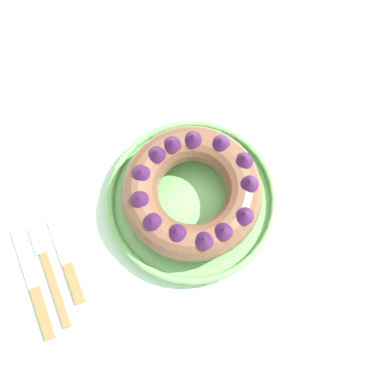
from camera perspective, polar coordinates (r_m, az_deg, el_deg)
ground_plane at (r=1.65m, az=-0.34°, el=-9.77°), size 8.00×8.00×0.00m
dining_table at (r=0.99m, az=-0.56°, el=-4.42°), size 1.45×1.15×0.74m
serving_dish at (r=0.92m, az=0.00°, el=-0.85°), size 0.29×0.29×0.03m
bundt_cake at (r=0.87m, az=0.01°, el=0.04°), size 0.23×0.23×0.08m
fork at (r=0.93m, az=-15.09°, el=-7.75°), size 0.02×0.18×0.01m
serving_knife at (r=0.93m, az=-16.36°, el=-9.98°), size 0.02×0.20×0.01m
cake_knife at (r=0.92m, az=-13.03°, el=-7.65°), size 0.02×0.16×0.01m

